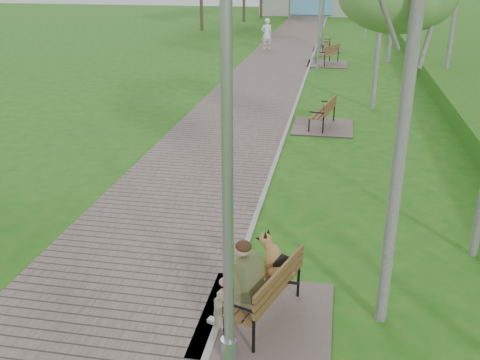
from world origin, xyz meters
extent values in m
cube|color=#655652|center=(-1.75, 21.50, 0.02)|extent=(3.50, 67.00, 0.04)
cube|color=#999993|center=(0.00, 21.50, 0.03)|extent=(0.10, 67.00, 0.05)
cube|color=#5CA1CD|center=(-1.50, 48.40, 1.50)|extent=(4.00, 0.20, 2.60)
cube|color=#655652|center=(0.66, 1.66, 0.02)|extent=(1.88, 2.09, 0.04)
cube|color=brown|center=(0.61, 1.66, 0.47)|extent=(0.95, 1.64, 0.04)
cube|color=brown|center=(0.85, 1.58, 0.75)|extent=(0.54, 1.50, 0.34)
cube|color=#655652|center=(1.08, 11.63, 0.02)|extent=(1.85, 2.05, 0.04)
cube|color=brown|center=(1.03, 11.63, 0.46)|extent=(0.77, 1.60, 0.04)
cube|color=brown|center=(1.27, 11.58, 0.74)|extent=(0.35, 1.52, 0.34)
cube|color=#655652|center=(0.87, 22.91, 0.02)|extent=(1.99, 2.21, 0.04)
cube|color=brown|center=(0.82, 22.91, 0.50)|extent=(1.14, 1.71, 0.04)
cube|color=brown|center=(1.07, 22.80, 0.79)|extent=(0.73, 1.53, 0.36)
cube|color=#655652|center=(0.68, 27.66, 0.02)|extent=(1.57, 1.75, 0.04)
cube|color=brown|center=(0.63, 27.66, 0.39)|extent=(0.41, 1.32, 0.03)
cube|color=brown|center=(0.84, 27.65, 0.63)|extent=(0.05, 1.31, 0.29)
cylinder|color=#9B9EA3|center=(0.30, 0.74, 0.16)|extent=(0.22, 0.22, 0.33)
cylinder|color=#9B9EA3|center=(0.30, 0.74, 2.74)|extent=(0.13, 0.13, 5.48)
cylinder|color=#9B9EA3|center=(0.42, 21.17, 0.16)|extent=(0.21, 0.21, 0.32)
cylinder|color=#9B9EA3|center=(0.42, 21.17, 2.63)|extent=(0.13, 0.13, 5.27)
cylinder|color=#9B9EA3|center=(0.30, 28.55, 0.14)|extent=(0.19, 0.19, 0.29)
cylinder|color=#9B9EA3|center=(0.30, 28.55, 2.41)|extent=(0.12, 0.12, 4.82)
imported|color=white|center=(-2.84, 27.13, 0.91)|extent=(0.78, 0.67, 1.81)
cylinder|color=silver|center=(2.29, 1.99, 3.22)|extent=(0.17, 0.17, 6.43)
camera|label=1|loc=(1.45, -4.70, 4.80)|focal=40.00mm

